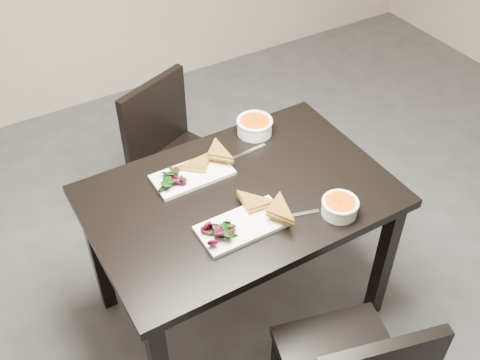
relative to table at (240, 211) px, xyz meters
The scene contains 13 objects.
ground 0.84m from the table, 54.75° to the right, with size 5.00×5.00×0.00m, color #47474C.
table is the anchor object (origin of this frame).
chair_far 0.70m from the table, 89.19° to the left, with size 0.55×0.55×0.85m.
plate_near 0.22m from the table, 117.50° to the right, with size 0.34×0.17×0.02m, color white.
sandwich_near 0.21m from the table, 98.07° to the right, with size 0.17×0.13×0.05m, color #9A6A20, non-canonical shape.
salad_near 0.29m from the table, 138.32° to the right, with size 0.11×0.10×0.05m, color black, non-canonical shape.
soup_bowl_near 0.42m from the table, 46.83° to the right, with size 0.14×0.14×0.06m.
cutlery_near 0.27m from the table, 60.16° to the right, with size 0.18×0.02×0.00m, color silver.
plate_far 0.24m from the table, 122.37° to the left, with size 0.33×0.16×0.02m, color white.
sandwich_far 0.23m from the table, 107.18° to the left, with size 0.16×0.12×0.05m, color #9A6A20, non-canonical shape.
salad_far 0.32m from the table, 139.52° to the left, with size 0.10×0.09×0.04m, color black, non-canonical shape.
soup_bowl_far 0.43m from the table, 50.15° to the left, with size 0.16×0.16×0.07m.
cutlery_far 0.28m from the table, 51.96° to the left, with size 0.18×0.02×0.00m, color silver.
Camera 1 is at (-1.14, -0.99, 2.29)m, focal length 42.36 mm.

